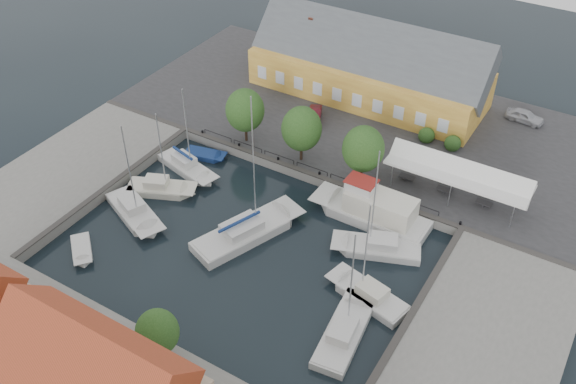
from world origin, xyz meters
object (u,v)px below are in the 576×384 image
at_px(car_silver, 525,116).
at_px(launch_sw, 82,251).
at_px(east_boat_a, 378,249).
at_px(trawler, 374,212).
at_px(center_sailboat, 246,233).
at_px(east_boat_c, 344,335).
at_px(warehouse, 366,67).
at_px(car_red, 315,115).
at_px(tent_canopy, 458,174).
at_px(west_boat_c, 135,213).
at_px(launch_nw, 204,156).
at_px(east_boat_b, 369,297).
at_px(west_boat_b, 160,190).
at_px(west_boat_a, 187,168).

distance_m(car_silver, launch_sw, 50.37).
height_order(east_boat_a, launch_sw, east_boat_a).
xyz_separation_m(car_silver, trawler, (-7.85, -23.62, -0.71)).
height_order(car_silver, center_sailboat, center_sailboat).
bearing_deg(east_boat_c, warehouse, 113.57).
bearing_deg(car_red, tent_canopy, -39.69).
xyz_separation_m(trawler, east_boat_c, (4.01, -14.02, -0.76)).
distance_m(west_boat_c, launch_nw, 11.42).
relative_size(west_boat_c, launch_nw, 2.30).
bearing_deg(east_boat_a, east_boat_c, -80.18).
height_order(car_silver, east_boat_b, east_boat_b).
distance_m(warehouse, center_sailboat, 28.78).
bearing_deg(launch_nw, car_red, 56.93).
height_order(east_boat_b, west_boat_b, east_boat_b).
height_order(warehouse, tent_canopy, warehouse).
relative_size(warehouse, west_boat_b, 2.88).
relative_size(car_red, launch_sw, 0.90).
distance_m(trawler, west_boat_b, 21.73).
bearing_deg(warehouse, east_boat_a, -61.15).
distance_m(tent_canopy, launch_nw, 27.03).
bearing_deg(west_boat_a, east_boat_b, -14.94).
distance_m(tent_canopy, car_silver, 17.49).
height_order(warehouse, east_boat_b, warehouse).
bearing_deg(center_sailboat, trawler, 41.63).
distance_m(car_red, trawler, 17.36).
xyz_separation_m(car_red, trawler, (12.96, -11.53, -0.62)).
distance_m(car_silver, west_boat_c, 44.85).
distance_m(trawler, launch_sw, 27.40).
height_order(east_boat_c, west_boat_c, west_boat_c).
bearing_deg(east_boat_a, launch_nw, 170.59).
relative_size(car_silver, east_boat_b, 0.41).
xyz_separation_m(car_red, launch_sw, (-7.91, -29.25, -1.55)).
relative_size(car_silver, car_red, 1.10).
xyz_separation_m(trawler, launch_nw, (-20.39, 0.11, -0.93)).
xyz_separation_m(east_boat_c, launch_sw, (-24.88, -3.71, -0.17)).
bearing_deg(west_boat_c, tent_canopy, 34.31).
xyz_separation_m(west_boat_a, launch_nw, (0.07, 2.96, -0.18)).
distance_m(center_sailboat, launch_nw, 13.92).
xyz_separation_m(warehouse, trawler, (10.94, -20.24, -3.41)).
distance_m(warehouse, west_boat_b, 29.34).
bearing_deg(west_boat_a, tent_canopy, 19.45).
bearing_deg(launch_nw, east_boat_c, -30.08).
bearing_deg(east_boat_c, east_boat_a, 99.82).
distance_m(tent_canopy, car_red, 19.42).
bearing_deg(west_boat_c, car_silver, 51.18).
height_order(car_silver, west_boat_a, west_boat_a).
height_order(car_red, west_boat_a, west_boat_a).
distance_m(warehouse, car_red, 9.37).
bearing_deg(east_boat_b, west_boat_a, 165.06).
relative_size(car_red, west_boat_a, 0.36).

